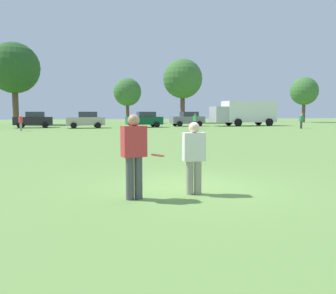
{
  "coord_description": "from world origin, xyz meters",
  "views": [
    {
      "loc": [
        -2.57,
        -8.23,
        1.79
      ],
      "look_at": [
        -0.52,
        0.04,
        0.97
      ],
      "focal_mm": 39.02,
      "sensor_mm": 36.0,
      "label": 1
    }
  ],
  "objects_px": {
    "player_thrower": "(134,152)",
    "bystander_far_jogger": "(21,122)",
    "frisbee": "(158,155)",
    "parked_car_near_right": "(145,119)",
    "parked_car_far_right": "(188,119)",
    "box_truck": "(245,112)",
    "bystander_sideline_watcher": "(301,121)",
    "parked_car_center": "(34,120)",
    "parked_car_mid_right": "(86,120)",
    "player_defender": "(194,154)",
    "bystander_field_marshal": "(195,120)"
  },
  "relations": [
    {
      "from": "player_thrower",
      "to": "parked_car_center",
      "type": "height_order",
      "value": "parked_car_center"
    },
    {
      "from": "player_thrower",
      "to": "parked_car_near_right",
      "type": "height_order",
      "value": "parked_car_near_right"
    },
    {
      "from": "player_defender",
      "to": "bystander_field_marshal",
      "type": "bearing_deg",
      "value": 71.75
    },
    {
      "from": "bystander_far_jogger",
      "to": "player_thrower",
      "type": "bearing_deg",
      "value": -77.97
    },
    {
      "from": "frisbee",
      "to": "bystander_far_jogger",
      "type": "distance_m",
      "value": 30.51
    },
    {
      "from": "player_thrower",
      "to": "parked_car_center",
      "type": "xyz_separation_m",
      "value": [
        -5.9,
        36.59,
        -0.06
      ]
    },
    {
      "from": "player_defender",
      "to": "frisbee",
      "type": "distance_m",
      "value": 0.88
    },
    {
      "from": "player_thrower",
      "to": "frisbee",
      "type": "height_order",
      "value": "player_thrower"
    },
    {
      "from": "bystander_sideline_watcher",
      "to": "bystander_far_jogger",
      "type": "relative_size",
      "value": 1.02
    },
    {
      "from": "player_defender",
      "to": "bystander_field_marshal",
      "type": "distance_m",
      "value": 30.8
    },
    {
      "from": "frisbee",
      "to": "bystander_sideline_watcher",
      "type": "distance_m",
      "value": 35.25
    },
    {
      "from": "frisbee",
      "to": "parked_car_mid_right",
      "type": "bearing_deg",
      "value": 91.08
    },
    {
      "from": "player_thrower",
      "to": "bystander_field_marshal",
      "type": "relative_size",
      "value": 1.08
    },
    {
      "from": "frisbee",
      "to": "parked_car_center",
      "type": "relative_size",
      "value": 0.06
    },
    {
      "from": "player_thrower",
      "to": "parked_car_mid_right",
      "type": "height_order",
      "value": "parked_car_mid_right"
    },
    {
      "from": "player_defender",
      "to": "parked_car_near_right",
      "type": "xyz_separation_m",
      "value": [
        5.25,
        34.87,
        0.05
      ]
    },
    {
      "from": "parked_car_far_right",
      "to": "box_truck",
      "type": "height_order",
      "value": "box_truck"
    },
    {
      "from": "player_thrower",
      "to": "bystander_far_jogger",
      "type": "distance_m",
      "value": 30.32
    },
    {
      "from": "box_truck",
      "to": "bystander_sideline_watcher",
      "type": "height_order",
      "value": "box_truck"
    },
    {
      "from": "parked_car_center",
      "to": "bystander_field_marshal",
      "type": "xyz_separation_m",
      "value": [
        16.87,
        -7.19,
        -0.01
      ]
    },
    {
      "from": "player_thrower",
      "to": "bystander_far_jogger",
      "type": "bearing_deg",
      "value": 102.03
    },
    {
      "from": "parked_car_mid_right",
      "to": "parked_car_near_right",
      "type": "height_order",
      "value": "same"
    },
    {
      "from": "player_defender",
      "to": "bystander_field_marshal",
      "type": "xyz_separation_m",
      "value": [
        9.64,
        29.25,
        0.04
      ]
    },
    {
      "from": "parked_car_center",
      "to": "bystander_field_marshal",
      "type": "height_order",
      "value": "parked_car_center"
    },
    {
      "from": "player_defender",
      "to": "player_thrower",
      "type": "bearing_deg",
      "value": -173.89
    },
    {
      "from": "player_defender",
      "to": "box_truck",
      "type": "height_order",
      "value": "box_truck"
    },
    {
      "from": "parked_car_mid_right",
      "to": "bystander_field_marshal",
      "type": "bearing_deg",
      "value": -24.56
    },
    {
      "from": "parked_car_far_right",
      "to": "bystander_sideline_watcher",
      "type": "bearing_deg",
      "value": -43.76
    },
    {
      "from": "player_thrower",
      "to": "bystander_field_marshal",
      "type": "xyz_separation_m",
      "value": [
        10.97,
        29.4,
        -0.07
      ]
    },
    {
      "from": "player_thrower",
      "to": "box_truck",
      "type": "distance_m",
      "value": 41.47
    },
    {
      "from": "parked_car_near_right",
      "to": "bystander_far_jogger",
      "type": "bearing_deg",
      "value": -157.42
    },
    {
      "from": "player_thrower",
      "to": "bystander_sideline_watcher",
      "type": "bearing_deg",
      "value": 50.86
    },
    {
      "from": "parked_car_mid_right",
      "to": "bystander_sideline_watcher",
      "type": "relative_size",
      "value": 2.76
    },
    {
      "from": "parked_car_mid_right",
      "to": "bystander_far_jogger",
      "type": "bearing_deg",
      "value": -141.76
    },
    {
      "from": "frisbee",
      "to": "parked_car_near_right",
      "type": "bearing_deg",
      "value": 80.14
    },
    {
      "from": "bystander_far_jogger",
      "to": "parked_car_center",
      "type": "bearing_deg",
      "value": 86.55
    },
    {
      "from": "player_thrower",
      "to": "parked_car_far_right",
      "type": "height_order",
      "value": "parked_car_far_right"
    },
    {
      "from": "box_truck",
      "to": "parked_car_far_right",
      "type": "bearing_deg",
      "value": 174.81
    },
    {
      "from": "player_defender",
      "to": "parked_car_mid_right",
      "type": "bearing_deg",
      "value": 92.51
    },
    {
      "from": "parked_car_far_right",
      "to": "bystander_far_jogger",
      "type": "relative_size",
      "value": 2.81
    },
    {
      "from": "frisbee",
      "to": "parked_car_near_right",
      "type": "height_order",
      "value": "parked_car_near_right"
    },
    {
      "from": "parked_car_center",
      "to": "box_truck",
      "type": "bearing_deg",
      "value": -0.57
    },
    {
      "from": "bystander_far_jogger",
      "to": "parked_car_near_right",
      "type": "bearing_deg",
      "value": 22.58
    },
    {
      "from": "player_defender",
      "to": "parked_car_far_right",
      "type": "xyz_separation_m",
      "value": [
        11.15,
        36.87,
        0.05
      ]
    },
    {
      "from": "player_thrower",
      "to": "parked_car_far_right",
      "type": "bearing_deg",
      "value": 71.38
    },
    {
      "from": "box_truck",
      "to": "player_defender",
      "type": "bearing_deg",
      "value": -117.26
    },
    {
      "from": "parked_car_near_right",
      "to": "parked_car_far_right",
      "type": "height_order",
      "value": "same"
    },
    {
      "from": "parked_car_near_right",
      "to": "bystander_sideline_watcher",
      "type": "relative_size",
      "value": 2.76
    },
    {
      "from": "parked_car_center",
      "to": "parked_car_mid_right",
      "type": "height_order",
      "value": "same"
    },
    {
      "from": "player_thrower",
      "to": "parked_car_near_right",
      "type": "xyz_separation_m",
      "value": [
        6.58,
        35.01,
        -0.06
      ]
    }
  ]
}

